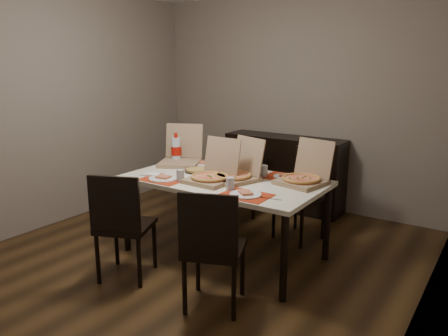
% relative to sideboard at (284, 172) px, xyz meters
% --- Properties ---
extents(ground, '(3.80, 4.00, 0.02)m').
position_rel_sideboard_xyz_m(ground, '(0.00, -1.78, -0.46)').
color(ground, '#412A14').
rests_on(ground, ground).
extents(room_walls, '(3.84, 4.02, 2.62)m').
position_rel_sideboard_xyz_m(room_walls, '(0.00, -1.35, 1.28)').
color(room_walls, gray).
rests_on(room_walls, ground).
extents(sideboard, '(1.50, 0.40, 0.90)m').
position_rel_sideboard_xyz_m(sideboard, '(0.00, 0.00, 0.00)').
color(sideboard, black).
rests_on(sideboard, ground).
extents(dining_table, '(1.80, 1.00, 0.75)m').
position_rel_sideboard_xyz_m(dining_table, '(0.18, -1.61, 0.23)').
color(dining_table, beige).
rests_on(dining_table, ground).
extents(chair_near_left, '(0.55, 0.55, 0.93)m').
position_rel_sideboard_xyz_m(chair_near_left, '(-0.24, -2.48, 0.06)').
color(chair_near_left, black).
rests_on(chair_near_left, ground).
extents(chair_near_right, '(0.55, 0.55, 0.93)m').
position_rel_sideboard_xyz_m(chair_near_right, '(0.64, -2.44, 0.06)').
color(chair_near_right, black).
rests_on(chair_near_right, ground).
extents(chair_far_left, '(0.43, 0.43, 0.93)m').
position_rel_sideboard_xyz_m(chair_far_left, '(-0.26, -0.72, 0.06)').
color(chair_far_left, black).
rests_on(chair_far_left, ground).
extents(chair_far_right, '(0.51, 0.51, 0.93)m').
position_rel_sideboard_xyz_m(chair_far_right, '(0.62, -0.78, 0.06)').
color(chair_far_right, black).
rests_on(chair_far_right, ground).
extents(setting_near_left, '(0.50, 0.30, 0.11)m').
position_rel_sideboard_xyz_m(setting_near_left, '(-0.23, -1.93, 0.32)').
color(setting_near_left, '#B1260B').
rests_on(setting_near_left, dining_table).
extents(setting_near_right, '(0.52, 0.30, 0.11)m').
position_rel_sideboard_xyz_m(setting_near_right, '(0.57, -1.93, 0.32)').
color(setting_near_right, '#B1260B').
rests_on(setting_near_right, dining_table).
extents(setting_far_left, '(0.51, 0.30, 0.11)m').
position_rel_sideboard_xyz_m(setting_far_left, '(-0.26, -1.27, 0.32)').
color(setting_far_left, '#B1260B').
rests_on(setting_far_left, dining_table).
extents(setting_far_right, '(0.45, 0.30, 0.11)m').
position_rel_sideboard_xyz_m(setting_far_right, '(0.58, -1.29, 0.32)').
color(setting_far_right, '#B1260B').
rests_on(setting_far_right, dining_table).
extents(napkin_loose, '(0.14, 0.15, 0.02)m').
position_rel_sideboard_xyz_m(napkin_loose, '(0.13, -1.61, 0.31)').
color(napkin_loose, white).
rests_on(napkin_loose, dining_table).
extents(pizza_box_center, '(0.39, 0.43, 0.37)m').
position_rel_sideboard_xyz_m(pizza_box_center, '(0.15, -1.75, 0.36)').
color(pizza_box_center, '#8E7052').
rests_on(pizza_box_center, dining_table).
extents(pizza_box_right, '(0.44, 0.48, 0.37)m').
position_rel_sideboard_xyz_m(pizza_box_right, '(0.85, -1.36, 0.36)').
color(pizza_box_right, '#8E7052').
rests_on(pizza_box_right, dining_table).
extents(pizza_box_left, '(0.55, 0.57, 0.40)m').
position_rel_sideboard_xyz_m(pizza_box_left, '(-0.53, -1.36, 0.36)').
color(pizza_box_left, '#8E7052').
rests_on(pizza_box_left, dining_table).
extents(pizza_box_extra, '(0.48, 0.51, 0.37)m').
position_rel_sideboard_xyz_m(pizza_box_extra, '(0.30, -1.59, 0.36)').
color(pizza_box_extra, '#8E7052').
rests_on(pizza_box_extra, dining_table).
extents(faina_plate, '(0.24, 0.24, 0.03)m').
position_rel_sideboard_xyz_m(faina_plate, '(-0.18, -1.54, 0.31)').
color(faina_plate, black).
rests_on(faina_plate, dining_table).
extents(dip_bowl, '(0.17, 0.17, 0.03)m').
position_rel_sideboard_xyz_m(dip_bowl, '(0.33, -1.42, 0.32)').
color(dip_bowl, white).
rests_on(dip_bowl, dining_table).
extents(soda_bottle, '(0.11, 0.11, 0.32)m').
position_rel_sideboard_xyz_m(soda_bottle, '(-0.61, -1.34, 0.43)').
color(soda_bottle, silver).
rests_on(soda_bottle, dining_table).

